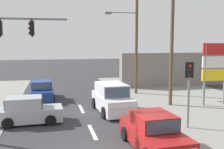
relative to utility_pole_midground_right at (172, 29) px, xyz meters
name	(u,v)px	position (x,y,z in m)	size (l,w,h in m)	color
lane_dash_mid	(92,132)	(-6.56, -4.62, -5.54)	(0.20, 2.40, 0.01)	silver
lane_dash_far	(81,109)	(-6.56, 0.38, -5.54)	(0.20, 2.40, 0.01)	silver
utility_pole_midground_right	(172,29)	(0.00, 0.00, 0.00)	(1.80, 0.26, 10.60)	brown
utility_pole_background_right	(135,34)	(-1.15, 5.00, -0.15)	(3.78, 0.28, 10.07)	brown
pedestal_signal_right_kerb	(189,84)	(-1.46, -5.15, -3.13)	(0.43, 0.31, 3.56)	slate
shopping_plaza_sign	(215,65)	(3.13, -0.73, -2.56)	(2.10, 0.16, 4.60)	slate
shopfront_wall_far	(174,69)	(4.44, 8.38, -3.75)	(12.00, 1.00, 3.60)	gray
sedan_receding_far	(153,133)	(-4.35, -7.39, -4.84)	(2.05, 4.31, 1.56)	maroon
sedan_oncoming_mid	(42,91)	(-9.32, 4.09, -4.84)	(1.96, 4.27, 1.56)	navy
suv_oncoming_near	(112,99)	(-4.64, -0.85, -4.66)	(2.24, 4.62, 1.90)	silver
hatchback_crossing_left	(29,111)	(-9.87, -2.28, -4.84)	(3.68, 1.85, 1.53)	#A3A8AD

